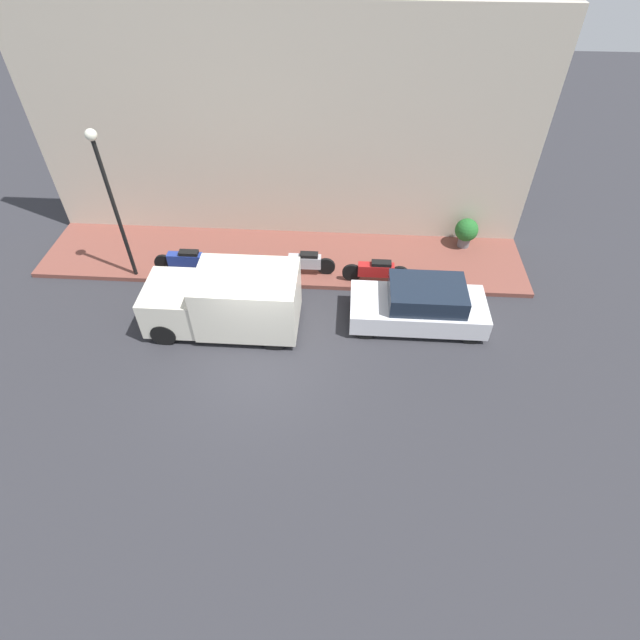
# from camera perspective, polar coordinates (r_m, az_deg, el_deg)

# --- Properties ---
(ground_plane) EXTENTS (60.00, 60.00, 0.00)m
(ground_plane) POSITION_cam_1_polar(r_m,az_deg,el_deg) (14.20, -6.55, -4.57)
(ground_plane) COLOR #2D2D33
(sidewalk) EXTENTS (3.09, 16.52, 0.16)m
(sidewalk) POSITION_cam_1_polar(r_m,az_deg,el_deg) (17.59, -4.32, 7.14)
(sidewalk) COLOR brown
(sidewalk) RESTS_ON ground_plane
(building_facade) EXTENTS (0.30, 16.52, 7.53)m
(building_facade) POSITION_cam_1_polar(r_m,az_deg,el_deg) (17.20, -4.29, 20.47)
(building_facade) COLOR beige
(building_facade) RESTS_ON ground_plane
(parked_car) EXTENTS (1.75, 4.00, 1.40)m
(parked_car) POSITION_cam_1_polar(r_m,az_deg,el_deg) (15.03, 11.37, 1.65)
(parked_car) COLOR silver
(parked_car) RESTS_ON ground_plane
(delivery_van) EXTENTS (1.96, 4.43, 1.93)m
(delivery_van) POSITION_cam_1_polar(r_m,az_deg,el_deg) (14.68, -10.78, 2.20)
(delivery_van) COLOR silver
(delivery_van) RESTS_ON ground_plane
(scooter_silver) EXTENTS (0.30, 2.00, 0.80)m
(scooter_silver) POSITION_cam_1_polar(r_m,az_deg,el_deg) (16.48, -1.71, 6.62)
(scooter_silver) COLOR #B7B7BF
(scooter_silver) RESTS_ON sidewalk
(motorcycle_blue) EXTENTS (0.30, 2.13, 0.83)m
(motorcycle_blue) POSITION_cam_1_polar(r_m,az_deg,el_deg) (17.10, -15.07, 6.59)
(motorcycle_blue) COLOR navy
(motorcycle_blue) RESTS_ON sidewalk
(motorcycle_red) EXTENTS (0.30, 2.16, 0.79)m
(motorcycle_red) POSITION_cam_1_polar(r_m,az_deg,el_deg) (16.23, 6.44, 5.65)
(motorcycle_red) COLOR #B21E1E
(motorcycle_red) RESTS_ON sidewalk
(streetlamp) EXTENTS (0.33, 0.33, 4.91)m
(streetlamp) POSITION_cam_1_polar(r_m,az_deg,el_deg) (16.15, -23.04, 13.72)
(streetlamp) COLOR black
(streetlamp) RESTS_ON sidewalk
(potted_plant) EXTENTS (0.80, 0.80, 1.06)m
(potted_plant) POSITION_cam_1_polar(r_m,az_deg,el_deg) (18.36, 16.38, 9.72)
(potted_plant) COLOR slate
(potted_plant) RESTS_ON sidewalk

